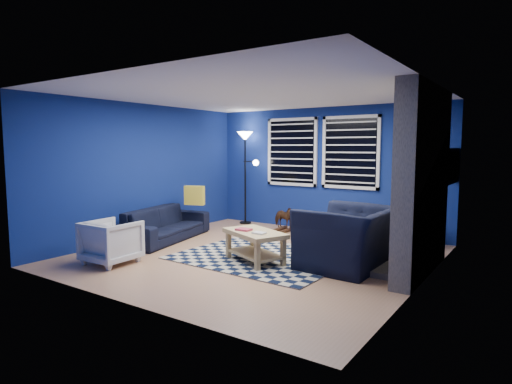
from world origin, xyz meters
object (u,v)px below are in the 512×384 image
Objects in this scene: armchair_bent at (111,242)px; tv at (451,166)px; coffee_table at (255,240)px; rocking_horse at (283,217)px; floor_lamp at (246,149)px; armchair_big at (348,238)px; cabinet at (406,230)px; sofa at (165,224)px.

tv is at bearing -140.53° from armchair_bent.
coffee_table is (1.72, 1.22, 0.02)m from armchair_bent.
coffee_table is at bearing -147.10° from rocking_horse.
floor_lamp is (-1.99, 2.57, 1.33)m from coffee_table.
tv reaches higher than coffee_table.
armchair_bent is at bearing -144.58° from coffee_table.
armchair_big reaches higher than rocking_horse.
tv is 2.28m from armchair_big.
armchair_bent is at bearing -85.80° from floor_lamp.
armchair_big is 2.71m from rocking_horse.
tv is 1.31m from cabinet.
armchair_big is (-0.98, -1.81, -0.97)m from tv.
rocking_horse is 0.26× the size of floor_lamp.
cabinet is at bearing -3.80° from floor_lamp.
armchair_bent is at bearing -138.13° from tv.
rocking_horse reaches higher than coffee_table.
tv is at bearing -3.33° from floor_lamp.
sofa is (-4.47, -1.99, -1.10)m from tv.
rocking_horse is at bearing -49.06° from sofa.
rocking_horse is (-2.09, 1.72, -0.14)m from armchair_big.
floor_lamp is (-3.56, 0.24, 1.40)m from cabinet.
armchair_bent is at bearing -174.28° from sofa.
tv is 1.33× the size of cabinet.
rocking_horse is 0.47× the size of coffee_table.
armchair_bent reaches higher than rocking_horse.
armchair_big is 1.17× the size of coffee_table.
tv is 3.40m from coffee_table.
cabinet is at bearing 56.04° from coffee_table.
cabinet is 0.37× the size of floor_lamp.
coffee_table is at bearing -65.95° from armchair_big.
rocking_horse is (-3.08, -0.09, -1.11)m from tv.
armchair_bent is 0.62× the size of coffee_table.
cabinet is at bearing 172.07° from armchair_big.
rocking_horse is at bearing -178.29° from tv.
armchair_big reaches higher than sofa.
armchair_big is 0.65× the size of floor_lamp.
armchair_bent is 4.84m from cabinet.
floor_lamp reaches higher than sofa.
rocking_horse is 1.83m from floor_lamp.
armchair_big is 1.76× the size of cabinet.
cabinet is at bearing -135.17° from armchair_bent.
tv is 0.49× the size of floor_lamp.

